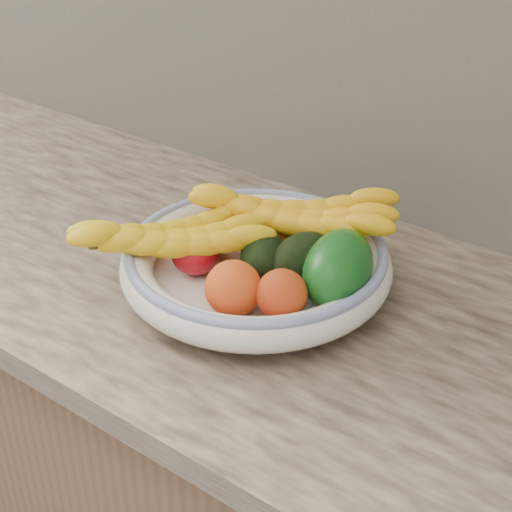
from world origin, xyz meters
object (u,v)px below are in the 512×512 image
object	(u,v)px
fruit_bowl	(256,263)
banana_bunch_front	(171,242)
green_mango	(338,269)
banana_bunch_back	(292,220)

from	to	relation	value
fruit_bowl	banana_bunch_front	distance (m)	0.12
fruit_bowl	green_mango	world-z (taller)	green_mango
green_mango	banana_bunch_front	distance (m)	0.24
banana_bunch_back	fruit_bowl	bearing A→B (deg)	-121.39
fruit_bowl	banana_bunch_back	size ratio (longest dim) A/B	1.20
fruit_bowl	banana_bunch_back	distance (m)	0.09
fruit_bowl	banana_bunch_front	xyz separation A→B (m)	(-0.10, -0.07, 0.03)
fruit_bowl	green_mango	bearing A→B (deg)	8.36
banana_bunch_front	banana_bunch_back	bearing A→B (deg)	-1.52
green_mango	banana_bunch_back	world-z (taller)	green_mango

